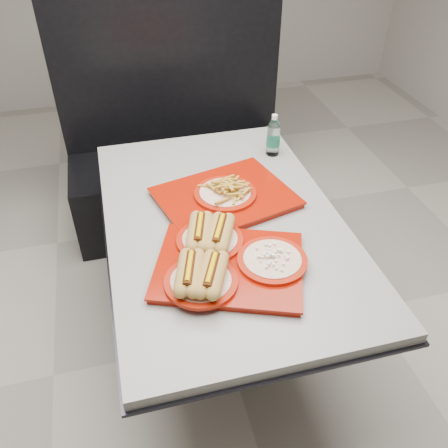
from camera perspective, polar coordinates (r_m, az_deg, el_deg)
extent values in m
plane|color=#A19C90|center=(2.38, -0.07, -13.75)|extent=(6.00, 6.00, 0.00)
cylinder|color=black|center=(2.36, -0.07, -13.38)|extent=(0.52, 0.52, 0.05)
cylinder|color=black|center=(2.10, -0.08, -7.35)|extent=(0.11, 0.11, 0.66)
cube|color=black|center=(1.88, -0.09, -0.40)|extent=(0.92, 1.42, 0.01)
cube|color=gray|center=(1.86, -0.09, 0.20)|extent=(0.90, 1.40, 0.04)
cube|color=black|center=(2.97, -5.01, 4.29)|extent=(1.30, 0.55, 0.45)
cube|color=black|center=(2.91, -6.55, 16.31)|extent=(1.30, 0.10, 1.10)
cube|color=#891103|center=(1.62, 0.61, -5.25)|extent=(0.59, 0.52, 0.02)
cube|color=#891103|center=(1.61, 0.61, -4.89)|extent=(0.60, 0.54, 0.01)
cylinder|color=#971605|center=(1.54, -2.78, -6.94)|extent=(0.24, 0.24, 0.01)
cylinder|color=silver|center=(1.54, -2.79, -6.76)|extent=(0.20, 0.20, 0.01)
cylinder|color=#971605|center=(1.69, -1.71, -1.95)|extent=(0.24, 0.24, 0.01)
cylinder|color=silver|center=(1.69, -1.71, -1.77)|extent=(0.20, 0.20, 0.01)
cylinder|color=#971605|center=(1.62, 5.82, -4.35)|extent=(0.24, 0.24, 0.01)
cylinder|color=silver|center=(1.62, 5.84, -4.17)|extent=(0.20, 0.20, 0.01)
cube|color=#891103|center=(1.94, 0.14, 3.04)|extent=(0.59, 0.51, 0.02)
cube|color=#891103|center=(1.93, 0.14, 3.40)|extent=(0.60, 0.52, 0.01)
cylinder|color=#971605|center=(1.92, 0.14, 3.67)|extent=(0.25, 0.25, 0.01)
cylinder|color=silver|center=(1.92, 0.14, 3.85)|extent=(0.21, 0.21, 0.01)
cylinder|color=silver|center=(2.24, 5.93, 10.02)|extent=(0.06, 0.06, 0.15)
cylinder|color=#186045|center=(2.25, 5.92, 9.86)|extent=(0.06, 0.06, 0.04)
cone|color=silver|center=(2.20, 6.09, 12.06)|extent=(0.06, 0.06, 0.03)
cylinder|color=silver|center=(2.19, 6.13, 12.68)|extent=(0.03, 0.03, 0.02)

